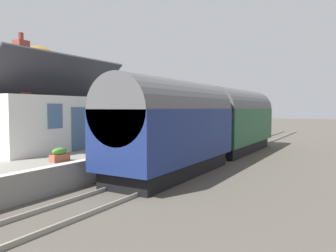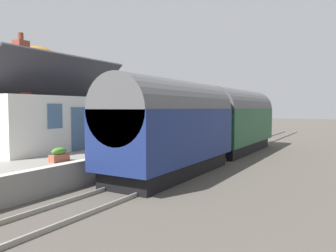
% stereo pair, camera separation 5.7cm
% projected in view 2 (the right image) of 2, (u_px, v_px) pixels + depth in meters
% --- Properties ---
extents(ground_plane, '(160.00, 160.00, 0.00)m').
position_uv_depth(ground_plane, '(193.00, 161.00, 18.56)').
color(ground_plane, '#4C473F').
extents(platform, '(32.00, 6.55, 0.98)m').
position_uv_depth(platform, '(134.00, 148.00, 20.70)').
color(platform, gray).
rests_on(platform, ground).
extents(platform_edge_coping, '(32.00, 0.36, 0.02)m').
position_uv_depth(platform_edge_coping, '(176.00, 143.00, 19.10)').
color(platform_edge_coping, beige).
rests_on(platform_edge_coping, platform).
extents(rail_near, '(52.00, 0.08, 0.14)m').
position_uv_depth(rail_near, '(220.00, 162.00, 17.73)').
color(rail_near, gray).
rests_on(rail_near, ground).
extents(rail_far, '(52.00, 0.08, 0.14)m').
position_uv_depth(rail_far, '(196.00, 160.00, 18.46)').
color(rail_far, gray).
rests_on(rail_far, ground).
extents(train, '(17.80, 2.73, 4.32)m').
position_uv_depth(train, '(213.00, 122.00, 18.60)').
color(train, black).
rests_on(train, ground).
extents(station_building, '(7.13, 4.34, 5.56)m').
position_uv_depth(station_building, '(45.00, 120.00, 16.30)').
color(station_building, white).
rests_on(station_building, platform).
extents(bench_by_lamp, '(1.41, 0.46, 0.88)m').
position_uv_depth(bench_by_lamp, '(148.00, 132.00, 21.23)').
color(bench_by_lamp, teal).
rests_on(bench_by_lamp, platform).
extents(bench_platform_end, '(1.41, 0.48, 0.88)m').
position_uv_depth(bench_platform_end, '(202.00, 126.00, 28.31)').
color(bench_platform_end, teal).
rests_on(bench_platform_end, platform).
extents(bench_near_building, '(1.40, 0.44, 0.88)m').
position_uv_depth(bench_near_building, '(168.00, 130.00, 23.03)').
color(bench_near_building, teal).
rests_on(bench_near_building, platform).
extents(planter_bench_left, '(0.76, 0.32, 0.54)m').
position_uv_depth(planter_bench_left, '(59.00, 155.00, 12.37)').
color(planter_bench_left, '#9E5138').
rests_on(planter_bench_left, platform).
extents(planter_edge_near, '(0.51, 0.51, 0.88)m').
position_uv_depth(planter_edge_near, '(178.00, 128.00, 26.21)').
color(planter_edge_near, gray).
rests_on(planter_edge_near, platform).
extents(planter_edge_far, '(0.88, 0.32, 0.58)m').
position_uv_depth(planter_edge_far, '(199.00, 127.00, 30.57)').
color(planter_edge_far, black).
rests_on(planter_edge_far, platform).
extents(lamp_post_platform, '(0.32, 0.50, 3.80)m').
position_uv_depth(lamp_post_platform, '(157.00, 98.00, 18.95)').
color(lamp_post_platform, black).
rests_on(lamp_post_platform, platform).
extents(tree_distant, '(4.84, 5.26, 8.33)m').
position_uv_depth(tree_distant, '(95.00, 82.00, 35.10)').
color(tree_distant, '#4C3828').
rests_on(tree_distant, ground).
extents(tree_behind_building, '(5.00, 4.41, 8.71)m').
position_uv_depth(tree_behind_building, '(39.00, 77.00, 29.66)').
color(tree_behind_building, '#4C3828').
rests_on(tree_behind_building, ground).
extents(tree_far_right, '(4.16, 3.59, 7.34)m').
position_uv_depth(tree_far_right, '(68.00, 89.00, 32.81)').
color(tree_far_right, '#4C3828').
rests_on(tree_far_right, ground).
extents(tree_mid_background, '(3.23, 3.44, 6.30)m').
position_uv_depth(tree_mid_background, '(121.00, 95.00, 31.11)').
color(tree_mid_background, '#4C3828').
rests_on(tree_mid_background, ground).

